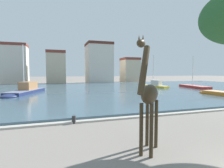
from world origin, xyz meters
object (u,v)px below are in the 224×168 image
sailboat_red (192,87)px  mooring_bollard (74,120)px  sailboat_yellow (153,86)px  sailboat_navy (24,91)px  giraffe_statue (149,97)px

sailboat_red → mooring_bollard: size_ratio=18.25×
sailboat_yellow → mooring_bollard: sailboat_yellow is taller
sailboat_navy → sailboat_red: (30.65, 1.56, -0.23)m
sailboat_red → mooring_bollard: sailboat_red is taller
sailboat_navy → mooring_bollard: 17.17m
sailboat_navy → sailboat_red: size_ratio=1.05×
sailboat_yellow → sailboat_navy: bearing=-170.0°
sailboat_navy → sailboat_yellow: bearing=10.0°
sailboat_navy → mooring_bollard: bearing=-72.2°
mooring_bollard → sailboat_navy: bearing=107.8°
giraffe_statue → sailboat_yellow: (15.60, 25.60, -1.74)m
sailboat_navy → mooring_bollard: (5.25, -16.35, -0.35)m
giraffe_statue → sailboat_red: sailboat_red is taller
giraffe_statue → mooring_bollard: bearing=115.6°
giraffe_statue → sailboat_yellow: sailboat_yellow is taller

